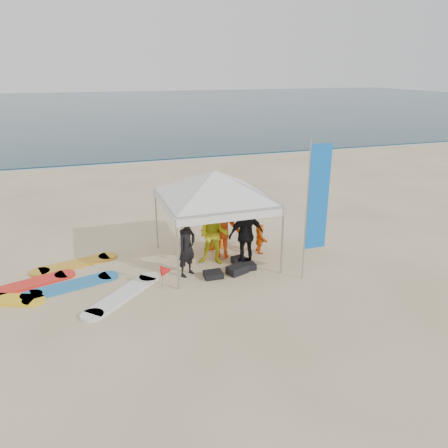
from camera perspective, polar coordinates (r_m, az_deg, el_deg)
ground at (r=10.41m, az=0.36°, el=-11.35°), size 120.00×120.00×0.00m
ocean at (r=68.70m, az=-16.77°, el=14.48°), size 160.00×84.00×0.08m
shoreline_foam at (r=27.32m, az=-12.33°, el=7.94°), size 160.00×1.20×0.01m
person_black_a at (r=11.80m, az=-4.89°, el=-2.98°), size 0.73×0.67×1.67m
person_yellow at (r=12.42m, az=-1.34°, el=-1.41°), size 1.07×0.97×1.80m
person_orange_a at (r=12.83m, az=-0.24°, el=-0.33°), size 1.45×1.19×1.95m
person_black_b at (r=12.41m, az=2.90°, el=-1.39°), size 1.10×0.52×1.82m
person_orange_b at (r=13.51m, az=-1.20°, el=0.31°), size 0.90×0.61×1.77m
person_seated at (r=13.40m, az=4.68°, el=-1.86°), size 0.38×0.88×0.92m
canopy_tent at (r=12.16m, az=-1.23°, el=6.95°), size 4.09×4.09×3.09m
feather_flag at (r=11.44m, az=12.05°, el=3.17°), size 0.63×0.04×3.73m
marker_pennant at (r=11.30m, az=-7.53°, el=-6.05°), size 0.28×0.28×0.64m
gear_pile at (r=12.23m, az=1.22°, el=-5.85°), size 1.54×1.05×0.22m
surfboard_spread at (r=12.21m, az=-22.84°, el=-7.90°), size 6.00×3.74×0.07m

